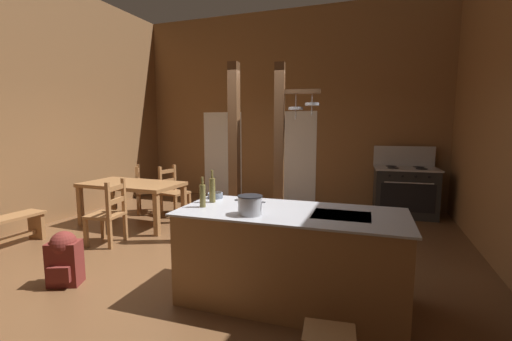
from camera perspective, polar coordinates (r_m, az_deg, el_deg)
ground_plane at (r=4.56m, az=-8.78°, el=-15.40°), size 7.64×8.58×0.10m
wall_back at (r=7.93m, az=4.80°, el=10.45°), size 7.64×0.14×4.27m
glazed_door_back_left at (r=8.40m, az=-5.62°, el=2.70°), size 1.00×0.01×2.05m
glazed_panel_back_right at (r=7.79m, az=7.01°, el=2.31°), size 0.84×0.01×2.05m
kitchen_island at (r=3.43m, az=5.77°, el=-14.14°), size 2.18×1.01×0.91m
stove_range at (r=7.15m, az=23.65°, el=-3.12°), size 1.19×0.89×1.32m
support_post_with_pot_rack at (r=5.01m, az=4.30°, el=3.80°), size 0.66×0.26×2.62m
support_post_center at (r=4.99m, az=-3.65°, el=2.76°), size 0.14×0.14×2.62m
dining_table at (r=6.30m, az=-20.07°, el=-2.73°), size 1.72×0.93×0.74m
ladderback_chair_near_window at (r=7.13m, az=-18.02°, el=-3.13°), size 0.61×0.61×0.95m
ladderback_chair_by_post at (r=5.42m, az=-23.49°, el=-6.66°), size 0.50×0.50×0.95m
ladderback_chair_at_table_end at (r=6.82m, az=-13.75°, el=-3.44°), size 0.52×0.52×0.95m
backpack at (r=4.32m, az=-29.47°, el=-12.47°), size 0.38×0.37×0.60m
stockpot_on_counter at (r=3.13m, az=-1.00°, el=-5.81°), size 0.30×0.23×0.18m
mixing_bowl_on_counter at (r=3.87m, az=-6.84°, el=-4.16°), size 0.17×0.17×0.06m
bottle_tall_on_counter at (r=3.65m, az=-7.34°, el=-3.18°), size 0.06×0.06×0.35m
bottle_short_on_counter at (r=3.45m, az=-8.95°, el=-4.10°), size 0.06×0.06×0.31m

